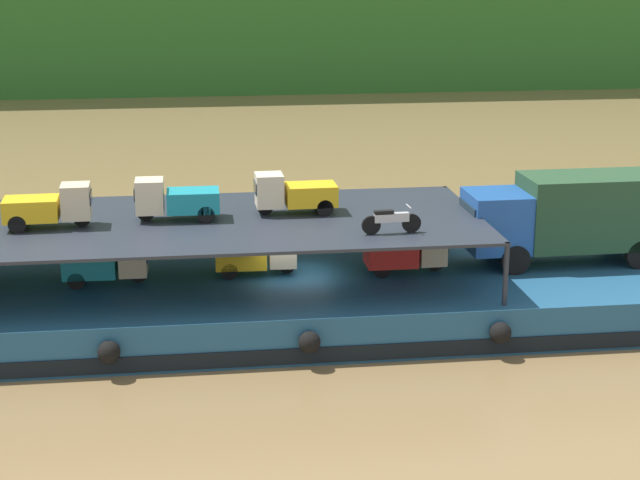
% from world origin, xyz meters
% --- Properties ---
extents(ground_plane, '(400.00, 400.00, 0.00)m').
position_xyz_m(ground_plane, '(0.00, 0.00, 0.00)').
color(ground_plane, brown).
extents(cargo_barge, '(29.25, 9.11, 1.50)m').
position_xyz_m(cargo_barge, '(-0.00, -0.03, 0.75)').
color(cargo_barge, navy).
rests_on(cargo_barge, ground).
extents(covered_lorry, '(7.88, 2.38, 3.10)m').
position_xyz_m(covered_lorry, '(9.64, 0.22, 3.19)').
color(covered_lorry, '#1E4C99').
rests_on(covered_lorry, cargo_barge).
extents(cargo_rack, '(20.05, 7.78, 2.00)m').
position_xyz_m(cargo_rack, '(-3.80, 0.00, 3.44)').
color(cargo_rack, '#232833').
rests_on(cargo_rack, cargo_barge).
extents(mini_truck_lower_aft, '(2.77, 1.24, 1.38)m').
position_xyz_m(mini_truck_lower_aft, '(-6.11, -0.04, 2.19)').
color(mini_truck_lower_aft, teal).
rests_on(mini_truck_lower_aft, cargo_barge).
extents(mini_truck_lower_mid, '(2.77, 1.26, 1.38)m').
position_xyz_m(mini_truck_lower_mid, '(-1.17, 0.32, 2.19)').
color(mini_truck_lower_mid, gold).
rests_on(mini_truck_lower_mid, cargo_barge).
extents(mini_truck_lower_fore, '(2.74, 1.21, 1.38)m').
position_xyz_m(mini_truck_lower_fore, '(3.87, -0.14, 2.19)').
color(mini_truck_lower_fore, red).
rests_on(mini_truck_lower_fore, cargo_barge).
extents(mini_truck_upper_mid, '(2.77, 1.25, 1.38)m').
position_xyz_m(mini_truck_upper_mid, '(-7.81, -0.19, 4.19)').
color(mini_truck_upper_mid, gold).
rests_on(mini_truck_upper_mid, cargo_rack).
extents(mini_truck_upper_fore, '(2.75, 1.21, 1.38)m').
position_xyz_m(mini_truck_upper_fore, '(-3.82, 0.25, 4.19)').
color(mini_truck_upper_fore, teal).
rests_on(mini_truck_upper_fore, cargo_rack).
extents(mini_truck_upper_bow, '(2.76, 1.24, 1.38)m').
position_xyz_m(mini_truck_upper_bow, '(0.11, 0.59, 4.19)').
color(mini_truck_upper_bow, gold).
rests_on(mini_truck_upper_bow, cargo_rack).
extents(motorcycle_upper_port, '(1.90, 0.55, 0.87)m').
position_xyz_m(motorcycle_upper_port, '(2.83, -2.34, 3.93)').
color(motorcycle_upper_port, black).
rests_on(motorcycle_upper_port, cargo_rack).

